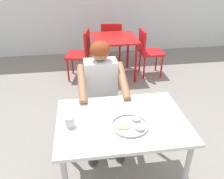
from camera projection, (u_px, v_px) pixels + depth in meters
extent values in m
cube|color=gray|center=(116.00, 179.00, 2.30)|extent=(12.00, 12.00, 0.05)
cube|color=silver|center=(122.00, 121.00, 1.90)|extent=(1.07, 0.76, 0.03)
cylinder|color=#B2B2B7|center=(185.00, 176.00, 1.86)|extent=(0.04, 0.04, 0.72)
cylinder|color=#B2B2B7|center=(69.00, 136.00, 2.30)|extent=(0.04, 0.04, 0.72)
cylinder|color=#B2B2B7|center=(160.00, 127.00, 2.42)|extent=(0.04, 0.04, 0.72)
cylinder|color=#B7BABF|center=(130.00, 126.00, 1.81)|extent=(0.30, 0.30, 0.01)
torus|color=#B7BABF|center=(130.00, 125.00, 1.80)|extent=(0.30, 0.30, 0.01)
cylinder|color=#B2B5BA|center=(140.00, 129.00, 1.76)|extent=(0.07, 0.07, 0.02)
cylinder|color=#9E4714|center=(140.00, 128.00, 1.76)|extent=(0.06, 0.06, 0.01)
cylinder|color=#B2B5BA|center=(136.00, 119.00, 1.86)|extent=(0.07, 0.07, 0.02)
cylinder|color=#C65119|center=(136.00, 119.00, 1.86)|extent=(0.06, 0.06, 0.01)
ellipsoid|color=#E5C689|center=(123.00, 126.00, 1.80)|extent=(0.12, 0.09, 0.01)
ellipsoid|color=#D9BB87|center=(123.00, 124.00, 1.81)|extent=(0.09, 0.07, 0.01)
cylinder|color=silver|center=(70.00, 122.00, 1.79)|extent=(0.08, 0.08, 0.09)
cylinder|color=#593319|center=(70.00, 119.00, 1.78)|extent=(0.06, 0.06, 0.02)
cube|color=#3F3F44|center=(101.00, 105.00, 2.65)|extent=(0.41, 0.43, 0.04)
cube|color=#3F3F44|center=(99.00, 81.00, 2.71)|extent=(0.39, 0.04, 0.39)
cylinder|color=#3F3F44|center=(117.00, 128.00, 2.63)|extent=(0.03, 0.03, 0.42)
cylinder|color=#3F3F44|center=(89.00, 131.00, 2.59)|extent=(0.03, 0.03, 0.42)
cylinder|color=#3F3F44|center=(113.00, 111.00, 2.93)|extent=(0.03, 0.03, 0.42)
cylinder|color=#3F3F44|center=(87.00, 113.00, 2.89)|extent=(0.03, 0.03, 0.42)
cylinder|color=#3D3D3D|center=(121.00, 144.00, 2.38)|extent=(0.10, 0.10, 0.46)
cylinder|color=#3D3D3D|center=(118.00, 112.00, 2.42)|extent=(0.13, 0.40, 0.12)
cylinder|color=#3D3D3D|center=(92.00, 147.00, 2.34)|extent=(0.10, 0.10, 0.46)
cylinder|color=#3D3D3D|center=(89.00, 114.00, 2.38)|extent=(0.13, 0.40, 0.12)
cube|color=silver|center=(101.00, 83.00, 2.45)|extent=(0.34, 0.20, 0.51)
cylinder|color=#996B4C|center=(123.00, 81.00, 2.27)|extent=(0.08, 0.46, 0.25)
cylinder|color=#996B4C|center=(82.00, 84.00, 2.22)|extent=(0.08, 0.46, 0.25)
sphere|color=#996B4C|center=(100.00, 51.00, 2.27)|extent=(0.19, 0.19, 0.19)
ellipsoid|color=maroon|center=(100.00, 50.00, 2.27)|extent=(0.21, 0.20, 0.18)
cube|color=red|center=(114.00, 38.00, 3.99)|extent=(0.77, 0.79, 0.03)
cylinder|color=#A31414|center=(98.00, 66.00, 3.84)|extent=(0.04, 0.04, 0.70)
cylinder|color=#A31414|center=(136.00, 64.00, 3.92)|extent=(0.04, 0.04, 0.70)
cylinder|color=#A31414|center=(95.00, 52.00, 4.42)|extent=(0.04, 0.04, 0.70)
cylinder|color=#A31414|center=(128.00, 51.00, 4.50)|extent=(0.04, 0.04, 0.70)
cube|color=red|center=(78.00, 55.00, 4.05)|extent=(0.47, 0.49, 0.04)
cube|color=red|center=(87.00, 43.00, 3.92)|extent=(0.12, 0.39, 0.42)
cylinder|color=red|center=(68.00, 70.00, 4.02)|extent=(0.03, 0.03, 0.42)
cylinder|color=red|center=(72.00, 63.00, 4.31)|extent=(0.03, 0.03, 0.42)
cylinder|color=red|center=(85.00, 71.00, 4.00)|extent=(0.03, 0.03, 0.42)
cylinder|color=red|center=(89.00, 64.00, 4.29)|extent=(0.03, 0.03, 0.42)
cube|color=red|center=(151.00, 52.00, 4.16)|extent=(0.41, 0.39, 0.04)
cube|color=red|center=(142.00, 41.00, 4.03)|extent=(0.04, 0.37, 0.39)
cylinder|color=red|center=(156.00, 60.00, 4.43)|extent=(0.03, 0.03, 0.42)
cylinder|color=red|center=(162.00, 67.00, 4.16)|extent=(0.03, 0.03, 0.42)
cylinder|color=red|center=(140.00, 61.00, 4.39)|extent=(0.03, 0.03, 0.42)
cylinder|color=red|center=(144.00, 68.00, 4.12)|extent=(0.03, 0.03, 0.42)
cube|color=red|center=(112.00, 42.00, 4.74)|extent=(0.49, 0.49, 0.04)
cube|color=red|center=(111.00, 34.00, 4.46)|extent=(0.40, 0.10, 0.41)
cylinder|color=red|center=(104.00, 50.00, 5.00)|extent=(0.03, 0.03, 0.40)
cylinder|color=red|center=(120.00, 50.00, 5.00)|extent=(0.03, 0.03, 0.40)
cylinder|color=red|center=(103.00, 55.00, 4.70)|extent=(0.03, 0.03, 0.40)
cylinder|color=red|center=(120.00, 55.00, 4.69)|extent=(0.03, 0.03, 0.40)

